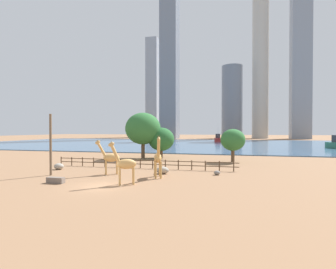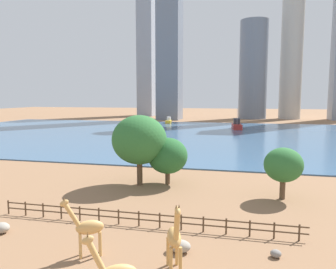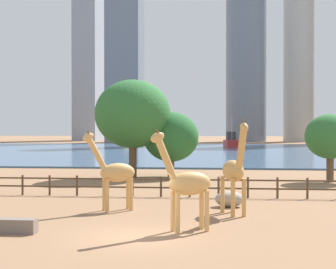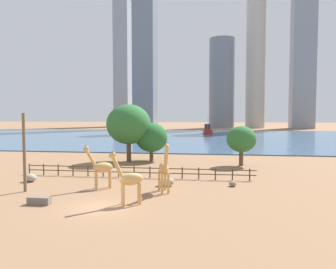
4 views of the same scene
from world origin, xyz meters
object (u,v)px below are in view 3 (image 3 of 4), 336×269
boulder_near_fence (229,199)px  feeding_trough (15,226)px  giraffe_tall (234,171)px  tree_left_large (133,114)px  giraffe_young (186,183)px  tree_center_broad (330,137)px  giraffe_companion (115,172)px  boat_tug (231,142)px  tree_right_tall (171,137)px  boat_ferry (127,141)px

boulder_near_fence → feeding_trough: boulder_near_fence is taller
giraffe_tall → tree_left_large: tree_left_large is taller
giraffe_young → tree_center_broad: size_ratio=0.79×
giraffe_companion → giraffe_young: bearing=99.0°
giraffe_young → tree_left_large: 24.23m
giraffe_tall → boulder_near_fence: size_ratio=3.04×
giraffe_tall → tree_left_large: (-8.32, 18.78, 3.37)m
feeding_trough → boat_tug: size_ratio=0.22×
feeding_trough → tree_right_tall: 25.81m
tree_left_large → boat_ferry: bearing=100.7°
boat_ferry → giraffe_young: bearing=4.7°
tree_right_tall → boat_ferry: 90.14m
feeding_trough → tree_left_large: 24.77m
tree_right_tall → boat_tug: 70.73m
feeding_trough → boat_tug: bearing=83.5°
giraffe_companion → boat_ferry: (-18.88, 107.00, -0.97)m
giraffe_young → tree_center_broad: tree_center_broad is taller
tree_left_large → giraffe_young: bearing=-74.9°
giraffe_companion → feeding_trough: bearing=34.7°
feeding_trough → tree_center_broad: size_ratio=0.33×
tree_center_broad → boat_ferry: tree_center_broad is taller
tree_right_tall → giraffe_companion: bearing=-93.4°
boat_ferry → boulder_near_fence: bearing=6.4°
boulder_near_fence → tree_right_tall: tree_right_tall is taller
giraffe_tall → tree_center_broad: (8.17, 16.86, 1.44)m
giraffe_tall → giraffe_young: 4.84m
boulder_near_fence → tree_right_tall: size_ratio=0.27×
giraffe_tall → boat_tug: size_ratio=0.59×
tree_center_broad → tree_right_tall: size_ratio=0.95×
giraffe_companion → boulder_near_fence: (6.01, 1.94, -1.58)m
feeding_trough → tree_center_broad: tree_center_broad is taller
giraffe_young → feeding_trough: bearing=-18.4°
feeding_trough → tree_left_large: size_ratio=0.21×
giraffe_companion → tree_center_broad: (14.37, 16.14, 1.64)m
giraffe_companion → boulder_near_fence: bearing=168.0°
giraffe_young → feeding_trough: (-7.01, -1.04, -1.73)m
tree_center_broad → boat_ferry: size_ratio=0.94×
feeding_trough → tree_right_tall: bearing=80.9°
giraffe_tall → giraffe_young: giraffe_tall is taller
giraffe_companion → giraffe_young: 6.53m
giraffe_tall → boat_ferry: giraffe_tall is taller
feeding_trough → boat_tug: (10.98, 95.63, 1.07)m
tree_center_broad → tree_left_large: bearing=173.4°
boulder_near_fence → feeding_trough: bearing=-137.9°
giraffe_companion → tree_right_tall: 19.24m
boat_ferry → boat_tug: boat_tug is taller
boulder_near_fence → boat_tug: size_ratio=0.19×
giraffe_young → giraffe_companion: bearing=-77.9°
giraffe_tall → tree_left_large: size_ratio=0.56×
tree_center_broad → boat_tug: (-6.30, 73.36, -2.29)m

